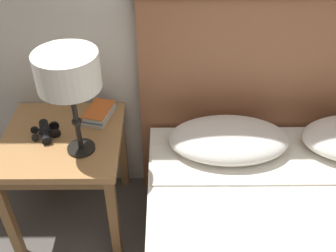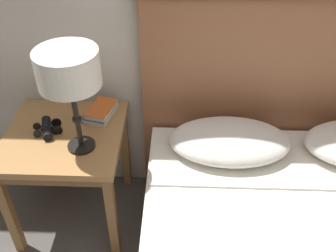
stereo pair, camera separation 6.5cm
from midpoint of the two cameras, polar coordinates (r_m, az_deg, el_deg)
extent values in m
cube|color=#AD7A47|center=(2.01, -14.02, -1.45)|extent=(0.58, 0.58, 0.04)
cube|color=brown|center=(2.04, -13.84, -2.39)|extent=(0.55, 0.55, 0.05)
cube|color=olive|center=(2.12, -21.20, -11.82)|extent=(0.04, 0.04, 0.55)
cube|color=olive|center=(1.99, -7.16, -12.98)|extent=(0.04, 0.04, 0.55)
cube|color=olive|center=(2.45, -17.37, -2.85)|extent=(0.04, 0.04, 0.55)
cube|color=olive|center=(2.34, -5.46, -3.28)|extent=(0.04, 0.04, 0.55)
cube|color=white|center=(2.01, 19.45, -5.83)|extent=(1.43, 0.28, 0.01)
cube|color=brown|center=(2.21, 17.97, 2.53)|extent=(1.57, 0.06, 1.20)
ellipsoid|color=silver|center=(1.98, 9.84, -2.18)|extent=(0.60, 0.36, 0.15)
cylinder|color=black|center=(1.89, -11.47, -2.80)|extent=(0.13, 0.13, 0.01)
cylinder|color=black|center=(1.79, -12.14, 1.37)|extent=(0.02, 0.02, 0.33)
sphere|color=black|center=(1.80, -12.07, 0.95)|extent=(0.04, 0.04, 0.04)
cylinder|color=silver|center=(1.66, -13.23, 8.13)|extent=(0.27, 0.27, 0.16)
cube|color=silver|center=(2.07, -8.80, 1.87)|extent=(0.17, 0.22, 0.03)
cube|color=#2D568E|center=(2.07, -8.84, 2.22)|extent=(0.17, 0.23, 0.00)
cube|color=#2D568E|center=(2.10, -10.30, 2.14)|extent=(0.06, 0.20, 0.03)
cube|color=silver|center=(2.05, -8.76, 2.40)|extent=(0.15, 0.20, 0.02)
cube|color=orange|center=(2.05, -8.79, 2.69)|extent=(0.16, 0.21, 0.00)
cube|color=orange|center=(2.07, -10.15, 2.66)|extent=(0.05, 0.18, 0.03)
cylinder|color=black|center=(1.99, -16.22, -0.88)|extent=(0.07, 0.10, 0.04)
cylinder|color=black|center=(1.99, -14.87, -0.63)|extent=(0.05, 0.03, 0.05)
cylinder|color=black|center=(1.99, -17.56, -1.12)|extent=(0.04, 0.02, 0.04)
cylinder|color=black|center=(2.04, -16.34, 0.20)|extent=(0.07, 0.10, 0.04)
cylinder|color=black|center=(2.04, -15.03, 0.44)|extent=(0.05, 0.03, 0.05)
cylinder|color=black|center=(2.04, -17.65, -0.04)|extent=(0.04, 0.02, 0.04)
cube|color=black|center=(2.01, -16.32, -0.16)|extent=(0.07, 0.05, 0.01)
cylinder|color=black|center=(2.01, -16.34, -0.06)|extent=(0.02, 0.02, 0.02)
camera|label=1|loc=(0.03, -88.97, 0.80)|focal=42.00mm
camera|label=2|loc=(0.03, 91.03, -0.80)|focal=42.00mm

